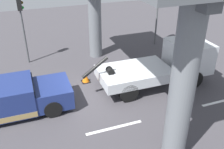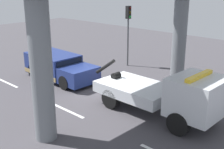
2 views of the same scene
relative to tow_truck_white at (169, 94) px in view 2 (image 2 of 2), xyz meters
The scene contains 7 objects.
ground_plane 4.32m from the tow_truck_white, behind, with size 60.00×40.00×0.10m, color #423F44.
lane_stripe_west 10.56m from the tow_truck_white, 164.89° to the right, with size 2.60×0.16×0.01m, color silver.
lane_stripe_mid 5.10m from the tow_truck_white, 146.48° to the right, with size 2.60×0.16×0.01m, color silver.
tow_truck_white is the anchor object (origin of this frame).
towed_van_green 8.36m from the tow_truck_white, behind, with size 5.21×2.25×1.58m.
traffic_light_near 9.18m from the tow_truck_white, 142.53° to the left, with size 0.39×0.32×4.40m.
traffic_cone_orange 4.64m from the tow_truck_white, 159.08° to the left, with size 0.48×0.48×0.57m.
Camera 2 is at (10.89, -10.95, 6.19)m, focal length 47.50 mm.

